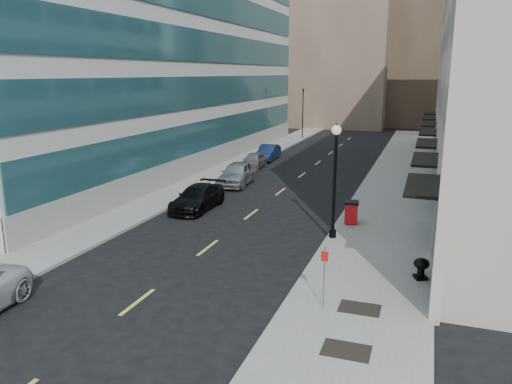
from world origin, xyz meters
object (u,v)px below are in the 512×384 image
Objects in this scene: car_silver_sedan at (237,174)px; sign_post at (324,268)px; urn_planter at (421,266)px; traffic_signal at (303,92)px; car_grey_sedan at (253,161)px; lamppost at (335,171)px; trash_bin at (351,212)px; car_black_pickup at (198,198)px; car_blue_sedan at (268,153)px.

sign_post reaches higher than car_silver_sedan.
sign_post reaches higher than urn_planter.
traffic_signal is 27.50m from car_silver_sedan.
car_silver_sedan is (1.90, -27.00, -4.88)m from traffic_signal.
car_grey_sedan is 0.72× the size of lamppost.
car_grey_sedan is at bearing 94.98° from car_silver_sedan.
traffic_signal is at bearing 89.63° from car_grey_sedan.
car_grey_sedan is at bearing 118.78° from trash_bin.
urn_planter is (3.09, 3.64, -0.91)m from sign_post.
lamppost is (9.90, -16.35, 2.75)m from car_grey_sedan.
car_silver_sedan is 11.96m from trash_bin.
trash_bin is (9.38, -7.41, -0.02)m from car_silver_sedan.
car_black_pickup is 1.22× the size of car_grey_sedan.
urn_planter is (13.08, -13.87, -0.17)m from car_silver_sedan.
car_grey_sedan is 3.26× the size of trash_bin.
car_blue_sedan is (-1.35, 17.86, -0.00)m from car_black_pickup.
car_blue_sedan is at bearing -87.33° from traffic_signal.
lamppost is at bearing -52.29° from car_silver_sedan.
sign_post is at bearing -71.37° from car_blue_sedan.
car_silver_sedan is at bearing -86.77° from car_blue_sedan.
traffic_signal is at bearing 93.67° from car_black_pickup.
urn_planter is at bearing -42.89° from lamppost.
lamppost is 6.66× the size of urn_planter.
car_silver_sedan is 0.88× the size of lamppost.
trash_bin is at bearing -2.40° from car_black_pickup.
lamppost is (8.70, -2.99, 2.72)m from car_black_pickup.
car_black_pickup is at bearing -92.39° from car_silver_sedan.
car_black_pickup is 0.88× the size of lamppost.
car_black_pickup is 14.61m from urn_planter.
traffic_signal is at bearing 106.28° from lamppost.
trash_bin reaches higher than car_grey_sedan.
car_black_pickup reaches higher than car_grey_sedan.
trash_bin is at bearing 119.77° from urn_planter.
car_blue_sedan reaches higher than trash_bin.
trash_bin is at bearing -62.84° from car_blue_sedan.
car_silver_sedan is 5.84× the size of urn_planter.
lamppost is 6.35m from urn_planter.
lamppost is at bearing -73.72° from traffic_signal.
car_blue_sedan is at bearing 119.92° from urn_planter.
traffic_signal is 5.69× the size of trash_bin.
urn_planter is (3.70, -6.47, -0.15)m from trash_bin.
urn_planter is at bearing 55.67° from sign_post.
traffic_signal reaches higher than trash_bin.
sign_post is (11.90, -44.52, -4.15)m from traffic_signal.
car_blue_sedan is 0.77× the size of lamppost.
car_black_pickup reaches higher than car_blue_sedan.
trash_bin is (9.19, -0.41, 0.10)m from car_black_pickup.
traffic_signal is at bearing 99.91° from trash_bin.
trash_bin is at bearing 99.39° from sign_post.
car_blue_sedan is 1.08× the size of car_grey_sedan.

